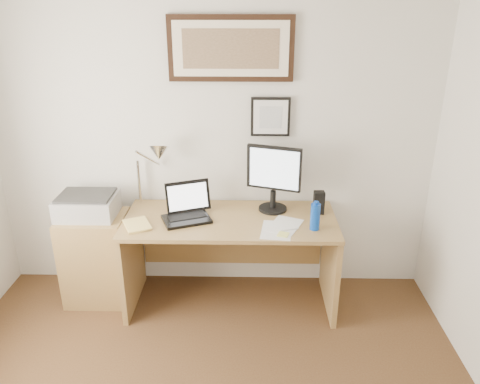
{
  "coord_description": "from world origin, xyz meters",
  "views": [
    {
      "loc": [
        0.29,
        -1.55,
        2.28
      ],
      "look_at": [
        0.23,
        1.43,
        1.05
      ],
      "focal_mm": 35.0,
      "sensor_mm": 36.0,
      "label": 1
    }
  ],
  "objects_px": {
    "desk": "(231,241)",
    "printer": "(87,205)",
    "water_bottle": "(315,217)",
    "laptop": "(187,211)",
    "lcd_monitor": "(274,175)",
    "book": "(125,227)",
    "side_cabinet": "(97,258)"
  },
  "relations": [
    {
      "from": "laptop",
      "to": "lcd_monitor",
      "type": "height_order",
      "value": "lcd_monitor"
    },
    {
      "from": "side_cabinet",
      "to": "laptop",
      "type": "bearing_deg",
      "value": -3.21
    },
    {
      "from": "side_cabinet",
      "to": "desk",
      "type": "relative_size",
      "value": 0.46
    },
    {
      "from": "book",
      "to": "printer",
      "type": "distance_m",
      "value": 0.44
    },
    {
      "from": "water_bottle",
      "to": "lcd_monitor",
      "type": "height_order",
      "value": "lcd_monitor"
    },
    {
      "from": "water_bottle",
      "to": "desk",
      "type": "distance_m",
      "value": 0.74
    },
    {
      "from": "water_bottle",
      "to": "book",
      "type": "distance_m",
      "value": 1.37
    },
    {
      "from": "lcd_monitor",
      "to": "side_cabinet",
      "type": "bearing_deg",
      "value": -175.5
    },
    {
      "from": "laptop",
      "to": "lcd_monitor",
      "type": "relative_size",
      "value": 0.78
    },
    {
      "from": "side_cabinet",
      "to": "printer",
      "type": "height_order",
      "value": "printer"
    },
    {
      "from": "water_bottle",
      "to": "printer",
      "type": "height_order",
      "value": "water_bottle"
    },
    {
      "from": "desk",
      "to": "laptop",
      "type": "xyz_separation_m",
      "value": [
        -0.32,
        -0.08,
        0.29
      ]
    },
    {
      "from": "side_cabinet",
      "to": "book",
      "type": "xyz_separation_m",
      "value": [
        0.32,
        -0.23,
        0.39
      ]
    },
    {
      "from": "book",
      "to": "lcd_monitor",
      "type": "bearing_deg",
      "value": 17.31
    },
    {
      "from": "laptop",
      "to": "desk",
      "type": "bearing_deg",
      "value": 13.36
    },
    {
      "from": "water_bottle",
      "to": "laptop",
      "type": "relative_size",
      "value": 0.48
    },
    {
      "from": "water_bottle",
      "to": "laptop",
      "type": "bearing_deg",
      "value": 169.75
    },
    {
      "from": "desk",
      "to": "lcd_monitor",
      "type": "relative_size",
      "value": 3.08
    },
    {
      "from": "desk",
      "to": "printer",
      "type": "distance_m",
      "value": 1.14
    },
    {
      "from": "desk",
      "to": "laptop",
      "type": "relative_size",
      "value": 3.93
    },
    {
      "from": "lcd_monitor",
      "to": "printer",
      "type": "distance_m",
      "value": 1.45
    },
    {
      "from": "side_cabinet",
      "to": "water_bottle",
      "type": "relative_size",
      "value": 3.71
    },
    {
      "from": "side_cabinet",
      "to": "desk",
      "type": "xyz_separation_m",
      "value": [
        1.07,
        0.04,
        0.15
      ]
    },
    {
      "from": "laptop",
      "to": "book",
      "type": "bearing_deg",
      "value": -156.62
    },
    {
      "from": "lcd_monitor",
      "to": "printer",
      "type": "relative_size",
      "value": 1.18
    },
    {
      "from": "book",
      "to": "laptop",
      "type": "xyz_separation_m",
      "value": [
        0.43,
        0.18,
        0.05
      ]
    },
    {
      "from": "book",
      "to": "printer",
      "type": "height_order",
      "value": "printer"
    },
    {
      "from": "water_bottle",
      "to": "printer",
      "type": "relative_size",
      "value": 0.45
    },
    {
      "from": "lcd_monitor",
      "to": "book",
      "type": "bearing_deg",
      "value": -162.69
    },
    {
      "from": "side_cabinet",
      "to": "book",
      "type": "bearing_deg",
      "value": -35.21
    },
    {
      "from": "side_cabinet",
      "to": "water_bottle",
      "type": "bearing_deg",
      "value": -7.16
    },
    {
      "from": "desk",
      "to": "printer",
      "type": "height_order",
      "value": "printer"
    }
  ]
}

